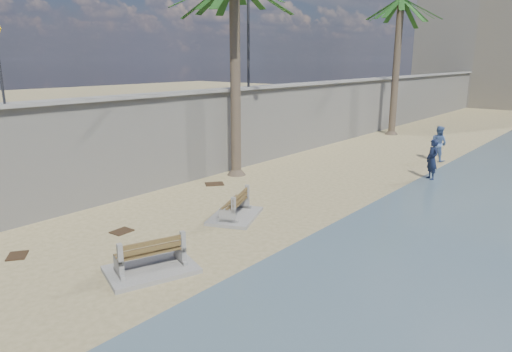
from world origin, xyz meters
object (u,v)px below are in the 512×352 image
Objects in this scene: palm_back at (401,2)px; person_b at (439,142)px; person_a at (432,157)px; bench_far at (235,207)px; bench_near at (151,257)px.

person_b is at bearing -50.94° from palm_back.
palm_back is 13.85m from person_a.
bench_far is 1.21× the size of person_b.
person_a reaches higher than person_b.
palm_back is at bearing -34.43° from person_b.
person_a is 1.02× the size of person_b.
person_a is at bearing 121.54° from person_b.
palm_back reaches higher than bench_near.
palm_back is 10.90m from person_b.
palm_back is 4.91× the size of person_b.
bench_near is 1.02× the size of bench_far.
bench_near is at bearing -79.75° from palm_back.
bench_far is 0.25× the size of palm_back.
person_a reaches higher than bench_far.
person_a is at bearing 81.03° from bench_near.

